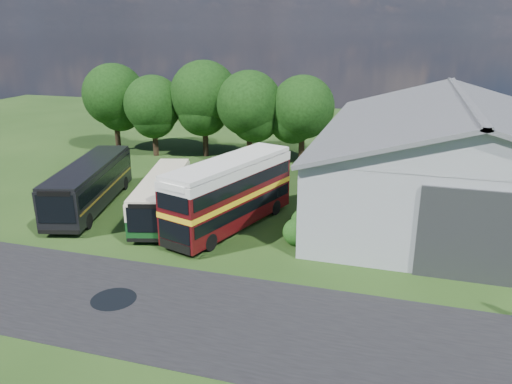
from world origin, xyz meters
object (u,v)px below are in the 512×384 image
(storage_shed, at_px, (456,151))
(bus_dark_single, at_px, (90,184))
(bus_maroon_double, at_px, (230,194))
(bus_green_single, at_px, (162,196))

(storage_shed, bearing_deg, bus_dark_single, -162.70)
(storage_shed, height_order, bus_dark_single, storage_shed)
(storage_shed, distance_m, bus_maroon_double, 16.66)
(storage_shed, xyz_separation_m, bus_green_single, (-19.34, -8.07, -2.66))
(storage_shed, height_order, bus_maroon_double, storage_shed)
(bus_dark_single, bearing_deg, bus_green_single, -16.77)
(storage_shed, xyz_separation_m, bus_dark_single, (-25.22, -7.85, -2.42))
(bus_maroon_double, xyz_separation_m, bus_dark_single, (-11.07, 0.73, -0.55))
(storage_shed, height_order, bus_green_single, storage_shed)
(storage_shed, distance_m, bus_green_single, 21.13)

